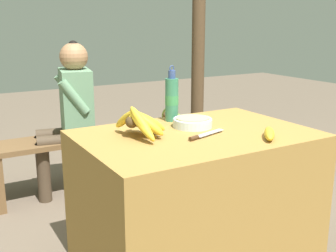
{
  "coord_description": "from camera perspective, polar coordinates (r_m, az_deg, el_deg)",
  "views": [
    {
      "loc": [
        -1.12,
        -1.64,
        1.22
      ],
      "look_at": [
        -0.13,
        0.05,
        0.73
      ],
      "focal_mm": 45.0,
      "sensor_mm": 36.0,
      "label": 1
    }
  ],
  "objects": [
    {
      "name": "wooden_bench",
      "position": [
        3.2,
        -8.01,
        -1.82
      ],
      "size": [
        1.83,
        0.32,
        0.41
      ],
      "color": "brown",
      "rests_on": "ground_plane"
    },
    {
      "name": "market_counter",
      "position": [
        2.17,
        3.7,
        -9.74
      ],
      "size": [
        1.12,
        0.76,
        0.69
      ],
      "color": "olive",
      "rests_on": "ground_plane"
    },
    {
      "name": "knife",
      "position": [
        1.97,
        4.61,
        -1.29
      ],
      "size": [
        0.24,
        0.09,
        0.02
      ],
      "rotation": [
        0.0,
        0.0,
        0.3
      ],
      "color": "#BCBCC1",
      "rests_on": "market_counter"
    },
    {
      "name": "loose_banana_front",
      "position": [
        2.01,
        13.56,
        -1.0
      ],
      "size": [
        0.17,
        0.18,
        0.05
      ],
      "rotation": [
        0.0,
        0.0,
        0.85
      ],
      "color": "gold",
      "rests_on": "market_counter"
    },
    {
      "name": "banana_bunch_ripe",
      "position": [
        1.96,
        -3.79,
        0.63
      ],
      "size": [
        0.21,
        0.34,
        0.16
      ],
      "color": "#4C381E",
      "rests_on": "market_counter"
    },
    {
      "name": "support_post_far",
      "position": [
        3.91,
        4.15,
        12.71
      ],
      "size": [
        0.12,
        0.12,
        2.26
      ],
      "color": "#4C3823",
      "rests_on": "ground_plane"
    },
    {
      "name": "serving_bowl",
      "position": [
        2.17,
        3.34,
        0.59
      ],
      "size": [
        0.2,
        0.2,
        0.05
      ],
      "color": "silver",
      "rests_on": "market_counter"
    },
    {
      "name": "banana_bunch_green",
      "position": [
        3.4,
        0.37,
        1.52
      ],
      "size": [
        0.19,
        0.3,
        0.14
      ],
      "color": "#4C381E",
      "rests_on": "wooden_bench"
    },
    {
      "name": "water_bottle",
      "position": [
        2.28,
        0.52,
        3.72
      ],
      "size": [
        0.07,
        0.07,
        0.3
      ],
      "color": "#337556",
      "rests_on": "market_counter"
    },
    {
      "name": "seated_vendor",
      "position": [
        3.02,
        -13.14,
        2.37
      ],
      "size": [
        0.45,
        0.42,
        1.09
      ],
      "rotation": [
        0.0,
        0.0,
        2.94
      ],
      "color": "#473828",
      "rests_on": "ground_plane"
    }
  ]
}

